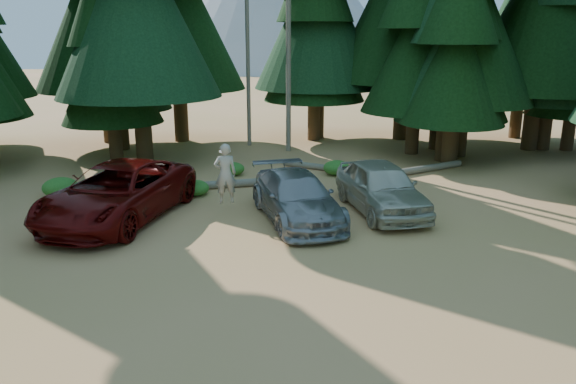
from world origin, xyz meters
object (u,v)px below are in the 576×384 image
(frisbee_player, at_px, (225,173))
(silver_minivan_right, at_px, (381,187))
(red_pickup, at_px, (117,193))
(silver_minivan_center, at_px, (297,197))
(log_left, at_px, (240,183))
(log_mid, at_px, (317,167))
(log_right, at_px, (421,169))

(frisbee_player, bearing_deg, silver_minivan_right, 172.82)
(red_pickup, relative_size, silver_minivan_right, 1.30)
(silver_minivan_right, bearing_deg, red_pickup, 173.53)
(silver_minivan_center, bearing_deg, red_pickup, 163.60)
(silver_minivan_center, height_order, silver_minivan_right, silver_minivan_right)
(silver_minivan_right, relative_size, frisbee_player, 2.51)
(frisbee_player, height_order, log_left, frisbee_player)
(silver_minivan_right, distance_m, frisbee_player, 5.04)
(silver_minivan_center, height_order, log_left, silver_minivan_center)
(log_left, relative_size, log_mid, 1.32)
(silver_minivan_center, bearing_deg, log_right, 33.33)
(red_pickup, height_order, silver_minivan_right, red_pickup)
(red_pickup, distance_m, log_right, 12.46)
(silver_minivan_right, bearing_deg, log_mid, 94.86)
(log_left, distance_m, log_right, 7.72)
(log_left, bearing_deg, frisbee_player, -107.04)
(silver_minivan_center, relative_size, silver_minivan_right, 1.04)
(red_pickup, height_order, log_left, red_pickup)
(silver_minivan_right, xyz_separation_m, frisbee_player, (-5.01, -0.23, 0.53))
(silver_minivan_right, bearing_deg, silver_minivan_center, -174.55)
(red_pickup, bearing_deg, log_left, 62.10)
(red_pickup, relative_size, frisbee_player, 3.25)
(silver_minivan_center, bearing_deg, log_mid, 65.64)
(silver_minivan_right, height_order, frisbee_player, frisbee_player)
(silver_minivan_right, relative_size, log_left, 1.16)
(silver_minivan_right, height_order, log_right, silver_minivan_right)
(frisbee_player, relative_size, log_right, 0.43)
(log_right, bearing_deg, log_mid, 142.78)
(red_pickup, height_order, silver_minivan_center, red_pickup)
(log_left, height_order, log_mid, log_left)
(silver_minivan_right, distance_m, log_mid, 6.08)
(red_pickup, bearing_deg, silver_minivan_right, 20.04)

